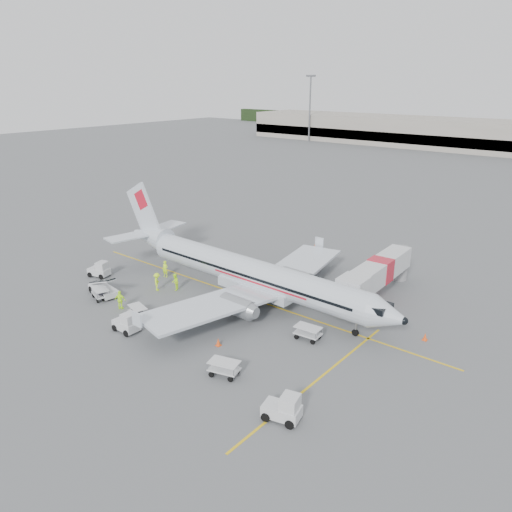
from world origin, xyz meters
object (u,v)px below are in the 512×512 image
object	(u,v)px
belt_loader	(103,282)
tug_mid	(126,322)
tug_fore	(282,407)
tug_aft	(99,269)
aircraft	(252,254)
jet_bridge	(379,278)

from	to	relation	value
belt_loader	tug_mid	bearing A→B (deg)	-13.86
tug_fore	tug_aft	bearing A→B (deg)	153.07
belt_loader	tug_aft	xyz separation A→B (m)	(-4.75, 2.67, -0.52)
aircraft	belt_loader	xyz separation A→B (m)	(-12.55, -8.77, -3.36)
aircraft	tug_mid	distance (m)	13.49
aircraft	jet_bridge	xyz separation A→B (m)	(9.40, 8.74, -2.80)
jet_bridge	tug_aft	size ratio (longest dim) A/B	6.51
jet_bridge	tug_aft	distance (m)	30.56
jet_bridge	tug_mid	xyz separation A→B (m)	(-13.71, -20.92, -1.05)
aircraft	tug_aft	bearing A→B (deg)	-159.28
tug_mid	tug_aft	bearing A→B (deg)	154.31
tug_fore	tug_mid	size ratio (longest dim) A/B	1.03
belt_loader	tug_fore	xyz separation A→B (m)	(25.95, -4.53, -0.46)
tug_mid	tug_aft	xyz separation A→B (m)	(-12.98, 6.09, -0.03)
belt_loader	tug_fore	bearing A→B (deg)	-1.22
jet_bridge	tug_fore	bearing A→B (deg)	-81.98
jet_bridge	tug_mid	world-z (taller)	jet_bridge
tug_mid	jet_bridge	bearing A→B (deg)	56.19
jet_bridge	aircraft	bearing A→B (deg)	-139.37
tug_fore	tug_aft	world-z (taller)	tug_fore
belt_loader	tug_mid	world-z (taller)	belt_loader
jet_bridge	belt_loader	bearing A→B (deg)	-143.70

